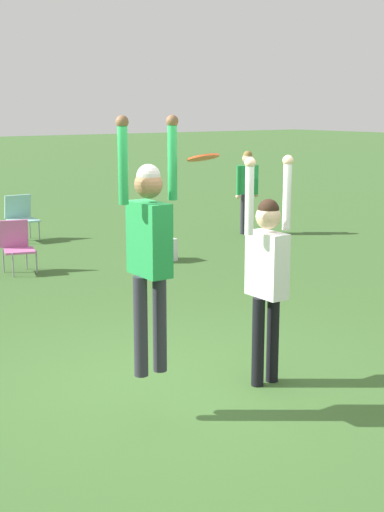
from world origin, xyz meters
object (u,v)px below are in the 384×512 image
(camping_chair_1, at_px, (21,215))
(frisbee, at_px, (203,158))
(person_jumping, at_px, (149,240))
(person_defending, at_px, (267,265))
(person_spectator_near, at_px, (247,184))
(cooler_box, at_px, (163,250))
(camping_chair_2, at_px, (17,243))

(camping_chair_1, bearing_deg, frisbee, 80.03)
(person_jumping, bearing_deg, frisbee, -106.87)
(person_defending, bearing_deg, camping_chair_1, 173.68)
(person_spectator_near, bearing_deg, frisbee, -90.36)
(cooler_box, bearing_deg, person_defending, -114.23)
(person_jumping, xyz_separation_m, camping_chair_1, (2.48, 8.64, -1.04))
(frisbee, bearing_deg, camping_chair_1, 76.97)
(person_jumping, bearing_deg, cooler_box, -33.47)
(camping_chair_2, distance_m, person_spectator_near, 5.47)
(frisbee, relative_size, person_spectator_near, 0.15)
(frisbee, relative_size, camping_chair_1, 0.30)
(person_jumping, height_order, cooler_box, person_jumping)
(cooler_box, bearing_deg, camping_chair_1, 110.07)
(person_jumping, distance_m, frisbee, 0.82)
(person_defending, distance_m, camping_chair_1, 8.78)
(person_defending, xyz_separation_m, frisbee, (-0.85, -0.12, 1.06))
(person_defending, bearing_deg, camping_chair_2, -178.31)
(frisbee, height_order, person_spectator_near, frisbee)
(person_jumping, bearing_deg, camping_chair_1, -14.59)
(camping_chair_1, height_order, cooler_box, camping_chair_1)
(camping_chair_1, height_order, person_spectator_near, person_spectator_near)
(person_jumping, height_order, frisbee, person_jumping)
(person_jumping, relative_size, frisbee, 8.04)
(camping_chair_1, distance_m, person_spectator_near, 4.73)
(frisbee, relative_size, camping_chair_2, 0.32)
(frisbee, height_order, camping_chair_1, frisbee)
(frisbee, xyz_separation_m, person_spectator_near, (6.24, 6.68, -1.17))
(camping_chair_2, bearing_deg, frisbee, 100.32)
(person_defending, xyz_separation_m, camping_chair_1, (1.18, 8.67, -0.66))
(frisbee, distance_m, camping_chair_1, 9.18)
(frisbee, relative_size, cooler_box, 0.69)
(camping_chair_1, relative_size, cooler_box, 2.31)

